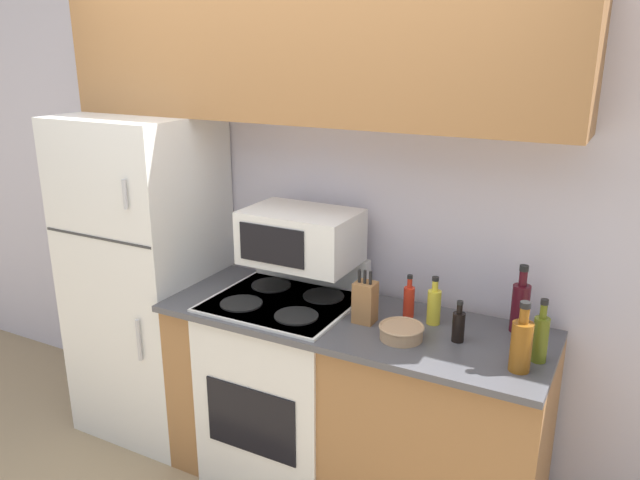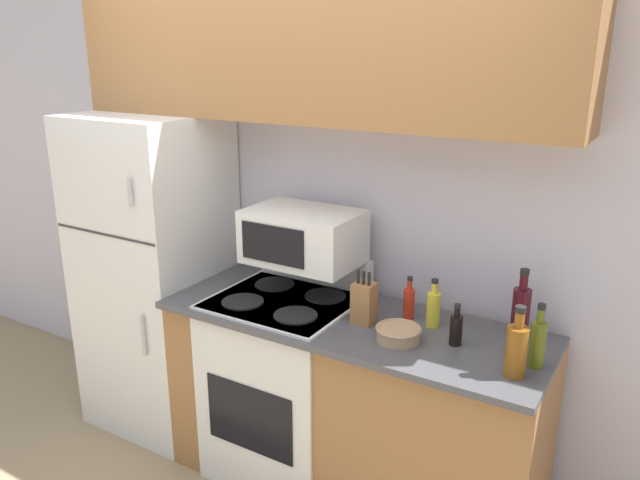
{
  "view_description": "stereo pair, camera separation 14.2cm",
  "coord_description": "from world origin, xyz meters",
  "px_view_note": "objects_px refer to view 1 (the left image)",
  "views": [
    {
      "loc": [
        1.45,
        -2.06,
        2.11
      ],
      "look_at": [
        0.21,
        0.27,
        1.28
      ],
      "focal_mm": 35.0,
      "sensor_mm": 36.0,
      "label": 1
    },
    {
      "loc": [
        1.57,
        -1.99,
        2.11
      ],
      "look_at": [
        0.21,
        0.27,
        1.28
      ],
      "focal_mm": 35.0,
      "sensor_mm": 36.0,
      "label": 2
    }
  ],
  "objects_px": {
    "bowl": "(401,331)",
    "bottle_cooking_spray": "(434,305)",
    "bottle_wine_red": "(520,306)",
    "bottle_soy_sauce": "(458,325)",
    "bottle_whiskey": "(521,344)",
    "bottle_hot_sauce": "(409,300)",
    "knife_block": "(365,302)",
    "refrigerator": "(148,278)",
    "microwave": "(301,237)",
    "bottle_olive_oil": "(541,337)",
    "stove": "(285,384)"
  },
  "relations": [
    {
      "from": "bottle_soy_sauce",
      "to": "knife_block",
      "type": "bearing_deg",
      "value": -178.97
    },
    {
      "from": "bottle_soy_sauce",
      "to": "bottle_hot_sauce",
      "type": "bearing_deg",
      "value": 152.86
    },
    {
      "from": "microwave",
      "to": "bottle_olive_oil",
      "type": "distance_m",
      "value": 1.17
    },
    {
      "from": "microwave",
      "to": "bottle_hot_sauce",
      "type": "bearing_deg",
      "value": 2.16
    },
    {
      "from": "knife_block",
      "to": "bottle_whiskey",
      "type": "height_order",
      "value": "bottle_whiskey"
    },
    {
      "from": "bottle_soy_sauce",
      "to": "bottle_wine_red",
      "type": "bearing_deg",
      "value": 46.81
    },
    {
      "from": "bottle_wine_red",
      "to": "bottle_cooking_spray",
      "type": "height_order",
      "value": "bottle_wine_red"
    },
    {
      "from": "bottle_olive_oil",
      "to": "microwave",
      "type": "bearing_deg",
      "value": 173.18
    },
    {
      "from": "bowl",
      "to": "bottle_olive_oil",
      "type": "relative_size",
      "value": 0.74
    },
    {
      "from": "bottle_whiskey",
      "to": "microwave",
      "type": "bearing_deg",
      "value": 167.22
    },
    {
      "from": "stove",
      "to": "bottle_cooking_spray",
      "type": "xyz_separation_m",
      "value": [
        0.71,
        0.11,
        0.53
      ]
    },
    {
      "from": "refrigerator",
      "to": "bowl",
      "type": "bearing_deg",
      "value": -4.8
    },
    {
      "from": "bowl",
      "to": "bottle_soy_sauce",
      "type": "relative_size",
      "value": 1.07
    },
    {
      "from": "bottle_hot_sauce",
      "to": "refrigerator",
      "type": "bearing_deg",
      "value": -176.14
    },
    {
      "from": "bottle_soy_sauce",
      "to": "bottle_whiskey",
      "type": "bearing_deg",
      "value": -25.45
    },
    {
      "from": "stove",
      "to": "bottle_olive_oil",
      "type": "distance_m",
      "value": 1.3
    },
    {
      "from": "knife_block",
      "to": "bottle_hot_sauce",
      "type": "distance_m",
      "value": 0.21
    },
    {
      "from": "microwave",
      "to": "bottle_whiskey",
      "type": "relative_size",
      "value": 1.9
    },
    {
      "from": "bottle_wine_red",
      "to": "bottle_soy_sauce",
      "type": "distance_m",
      "value": 0.3
    },
    {
      "from": "stove",
      "to": "knife_block",
      "type": "bearing_deg",
      "value": -1.76
    },
    {
      "from": "stove",
      "to": "bowl",
      "type": "xyz_separation_m",
      "value": [
        0.64,
        -0.1,
        0.47
      ]
    },
    {
      "from": "bowl",
      "to": "bottle_soy_sauce",
      "type": "height_order",
      "value": "bottle_soy_sauce"
    },
    {
      "from": "bottle_wine_red",
      "to": "bowl",
      "type": "bearing_deg",
      "value": -143.72
    },
    {
      "from": "refrigerator",
      "to": "stove",
      "type": "relative_size",
      "value": 1.61
    },
    {
      "from": "microwave",
      "to": "bottle_olive_oil",
      "type": "bearing_deg",
      "value": -6.82
    },
    {
      "from": "bottle_soy_sauce",
      "to": "bottle_cooking_spray",
      "type": "xyz_separation_m",
      "value": [
        -0.14,
        0.12,
        0.02
      ]
    },
    {
      "from": "microwave",
      "to": "bottle_soy_sauce",
      "type": "height_order",
      "value": "microwave"
    },
    {
      "from": "bottle_soy_sauce",
      "to": "bottle_cooking_spray",
      "type": "bearing_deg",
      "value": 140.83
    },
    {
      "from": "bottle_wine_red",
      "to": "bottle_hot_sauce",
      "type": "height_order",
      "value": "bottle_wine_red"
    },
    {
      "from": "bottle_wine_red",
      "to": "bottle_hot_sauce",
      "type": "relative_size",
      "value": 1.5
    },
    {
      "from": "bottle_cooking_spray",
      "to": "bowl",
      "type": "bearing_deg",
      "value": -108.65
    },
    {
      "from": "bottle_hot_sauce",
      "to": "bottle_cooking_spray",
      "type": "distance_m",
      "value": 0.12
    },
    {
      "from": "microwave",
      "to": "bottle_whiskey",
      "type": "distance_m",
      "value": 1.13
    },
    {
      "from": "bowl",
      "to": "bottle_olive_oil",
      "type": "distance_m",
      "value": 0.55
    },
    {
      "from": "bottle_wine_red",
      "to": "bottle_soy_sauce",
      "type": "relative_size",
      "value": 1.67
    },
    {
      "from": "refrigerator",
      "to": "bowl",
      "type": "xyz_separation_m",
      "value": [
        1.53,
        -0.13,
        0.08
      ]
    },
    {
      "from": "stove",
      "to": "bottle_hot_sauce",
      "type": "height_order",
      "value": "bottle_hot_sauce"
    },
    {
      "from": "refrigerator",
      "to": "bottle_olive_oil",
      "type": "distance_m",
      "value": 2.07
    },
    {
      "from": "refrigerator",
      "to": "bottle_wine_red",
      "type": "xyz_separation_m",
      "value": [
        1.94,
        0.18,
        0.16
      ]
    },
    {
      "from": "bottle_whiskey",
      "to": "bottle_cooking_spray",
      "type": "relative_size",
      "value": 1.27
    },
    {
      "from": "refrigerator",
      "to": "bottle_hot_sauce",
      "type": "bearing_deg",
      "value": 3.86
    },
    {
      "from": "bottle_whiskey",
      "to": "bottle_hot_sauce",
      "type": "bearing_deg",
      "value": 153.71
    },
    {
      "from": "bowl",
      "to": "bottle_whiskey",
      "type": "height_order",
      "value": "bottle_whiskey"
    },
    {
      "from": "refrigerator",
      "to": "microwave",
      "type": "xyz_separation_m",
      "value": [
        0.93,
        0.08,
        0.35
      ]
    },
    {
      "from": "bottle_wine_red",
      "to": "bottle_cooking_spray",
      "type": "bearing_deg",
      "value": -164.21
    },
    {
      "from": "refrigerator",
      "to": "stove",
      "type": "xyz_separation_m",
      "value": [
        0.89,
        -0.03,
        -0.4
      ]
    },
    {
      "from": "bottle_cooking_spray",
      "to": "stove",
      "type": "bearing_deg",
      "value": -170.98
    },
    {
      "from": "bottle_soy_sauce",
      "to": "bottle_olive_oil",
      "type": "height_order",
      "value": "bottle_olive_oil"
    },
    {
      "from": "refrigerator",
      "to": "microwave",
      "type": "relative_size",
      "value": 3.32
    },
    {
      "from": "bowl",
      "to": "bottle_cooking_spray",
      "type": "xyz_separation_m",
      "value": [
        0.07,
        0.21,
        0.05
      ]
    }
  ]
}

